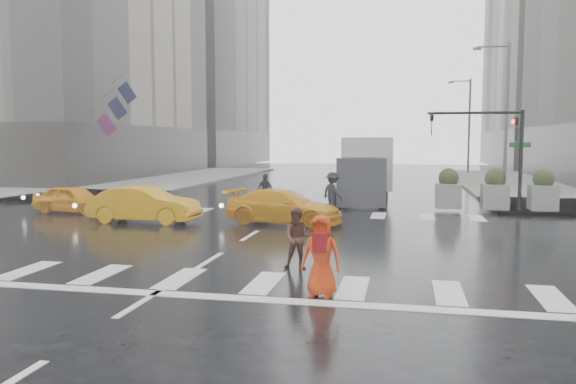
% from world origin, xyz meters
% --- Properties ---
extents(ground, '(120.00, 120.00, 0.00)m').
position_xyz_m(ground, '(0.00, 0.00, 0.00)').
color(ground, black).
rests_on(ground, ground).
extents(sidewalk_nw, '(35.00, 35.00, 0.15)m').
position_xyz_m(sidewalk_nw, '(-19.50, 17.50, 0.07)').
color(sidewalk_nw, slate).
rests_on(sidewalk_nw, ground).
extents(building_nw_far, '(26.05, 26.05, 44.00)m').
position_xyz_m(building_nw_far, '(-29.00, 56.00, 20.19)').
color(building_nw_far, slate).
rests_on(building_nw_far, ground).
extents(road_markings, '(18.00, 48.00, 0.01)m').
position_xyz_m(road_markings, '(0.00, 0.00, 0.01)').
color(road_markings, silver).
rests_on(road_markings, ground).
extents(traffic_signal_pole, '(4.45, 0.42, 4.50)m').
position_xyz_m(traffic_signal_pole, '(9.01, 8.01, 3.22)').
color(traffic_signal_pole, black).
rests_on(traffic_signal_pole, ground).
extents(street_lamp_near, '(2.15, 0.22, 9.00)m').
position_xyz_m(street_lamp_near, '(10.87, 18.00, 4.95)').
color(street_lamp_near, '#59595B').
rests_on(street_lamp_near, ground).
extents(street_lamp_far, '(2.15, 0.22, 9.00)m').
position_xyz_m(street_lamp_far, '(10.87, 38.00, 4.95)').
color(street_lamp_far, '#59595B').
rests_on(street_lamp_far, ground).
extents(planter_west, '(1.10, 1.10, 1.80)m').
position_xyz_m(planter_west, '(7.00, 8.20, 0.98)').
color(planter_west, slate).
rests_on(planter_west, ground).
extents(planter_mid, '(1.10, 1.10, 1.80)m').
position_xyz_m(planter_mid, '(9.00, 8.20, 0.98)').
color(planter_mid, slate).
rests_on(planter_mid, ground).
extents(planter_east, '(1.10, 1.10, 1.80)m').
position_xyz_m(planter_east, '(11.00, 8.20, 0.98)').
color(planter_east, slate).
rests_on(planter_east, ground).
extents(flag_cluster, '(2.87, 3.06, 4.69)m').
position_xyz_m(flag_cluster, '(-15.08, 18.50, 5.64)').
color(flag_cluster, '#59595B').
rests_on(flag_cluster, ground).
extents(pedestrian_brown, '(0.80, 0.65, 1.53)m').
position_xyz_m(pedestrian_brown, '(2.48, -4.46, 0.76)').
color(pedestrian_brown, '#4F2A1C').
rests_on(pedestrian_brown, ground).
extents(pedestrian_orange, '(0.89, 0.64, 1.69)m').
position_xyz_m(pedestrian_orange, '(3.41, -6.80, 0.85)').
color(pedestrian_orange, red).
rests_on(pedestrian_orange, ground).
extents(pedestrian_far_a, '(1.11, 0.89, 1.64)m').
position_xyz_m(pedestrian_far_a, '(-1.31, 7.42, 0.82)').
color(pedestrian_far_a, black).
rests_on(pedestrian_far_a, ground).
extents(pedestrian_far_b, '(1.28, 1.25, 1.79)m').
position_xyz_m(pedestrian_far_b, '(1.93, 6.75, 0.89)').
color(pedestrian_far_b, black).
rests_on(pedestrian_far_b, ground).
extents(taxi_front, '(3.75, 1.87, 1.23)m').
position_xyz_m(taxi_front, '(-9.27, 4.22, 0.61)').
color(taxi_front, '#F1A10C').
rests_on(taxi_front, ground).
extents(taxi_mid, '(4.29, 1.52, 1.41)m').
position_xyz_m(taxi_mid, '(-4.85, 2.13, 0.71)').
color(taxi_mid, '#F1A10C').
rests_on(taxi_mid, ground).
extents(taxi_rear, '(4.27, 2.51, 1.32)m').
position_xyz_m(taxi_rear, '(0.54, 2.89, 0.66)').
color(taxi_rear, '#F1A10C').
rests_on(taxi_rear, ground).
extents(box_truck, '(2.37, 6.31, 3.35)m').
position_xyz_m(box_truck, '(3.00, 11.00, 1.79)').
color(box_truck, silver).
rests_on(box_truck, ground).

